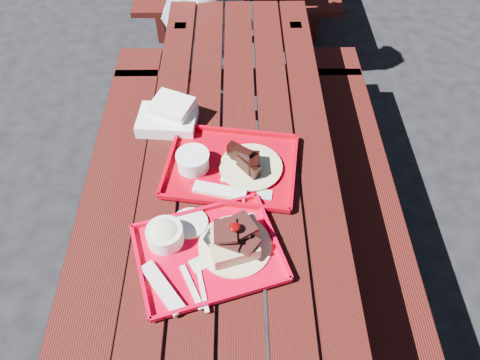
# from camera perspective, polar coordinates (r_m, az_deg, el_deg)

# --- Properties ---
(ground) EXTENTS (60.00, 60.00, 0.00)m
(ground) POSITION_cam_1_polar(r_m,az_deg,el_deg) (2.42, -0.03, -9.84)
(ground) COLOR black
(ground) RESTS_ON ground
(picnic_table_near) EXTENTS (1.41, 2.40, 0.75)m
(picnic_table_near) POSITION_cam_1_polar(r_m,az_deg,el_deg) (1.95, -0.04, -1.54)
(picnic_table_near) COLOR #4B140E
(picnic_table_near) RESTS_ON ground
(near_tray) EXTENTS (0.54, 0.47, 0.14)m
(near_tray) POSITION_cam_1_polar(r_m,az_deg,el_deg) (1.54, -4.14, -7.82)
(near_tray) COLOR red
(near_tray) RESTS_ON picnic_table_near
(far_tray) EXTENTS (0.54, 0.45, 0.08)m
(far_tray) POSITION_cam_1_polar(r_m,az_deg,el_deg) (1.76, -1.40, 1.74)
(far_tray) COLOR #B40012
(far_tray) RESTS_ON picnic_table_near
(white_cloth) EXTENTS (0.25, 0.22, 0.10)m
(white_cloth) POSITION_cam_1_polar(r_m,az_deg,el_deg) (1.95, -8.68, 7.67)
(white_cloth) COLOR white
(white_cloth) RESTS_ON picnic_table_near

